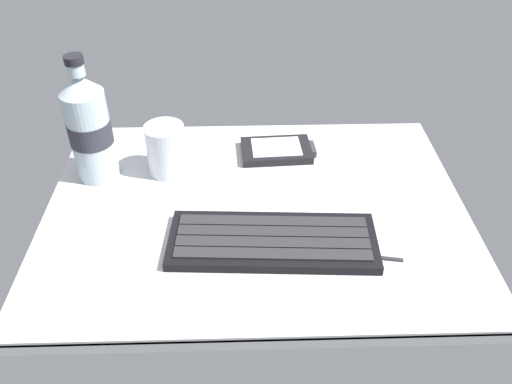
{
  "coord_description": "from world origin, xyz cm",
  "views": [
    {
      "loc": [
        -1.74,
        -60.76,
        51.16
      ],
      "look_at": [
        0.0,
        0.0,
        3.0
      ],
      "focal_mm": 36.46,
      "sensor_mm": 36.0,
      "label": 1
    }
  ],
  "objects_px": {
    "juice_cup": "(166,151)",
    "stylus_pen": "(368,255)",
    "water_bottle": "(89,127)",
    "keyboard": "(273,241)",
    "handheld_device": "(277,150)"
  },
  "relations": [
    {
      "from": "water_bottle",
      "to": "keyboard",
      "type": "bearing_deg",
      "value": -32.38
    },
    {
      "from": "stylus_pen",
      "to": "water_bottle",
      "type": "bearing_deg",
      "value": 163.57
    },
    {
      "from": "stylus_pen",
      "to": "keyboard",
      "type": "bearing_deg",
      "value": 178.24
    },
    {
      "from": "handheld_device",
      "to": "water_bottle",
      "type": "distance_m",
      "value": 0.31
    },
    {
      "from": "keyboard",
      "to": "handheld_device",
      "type": "relative_size",
      "value": 2.25
    },
    {
      "from": "handheld_device",
      "to": "stylus_pen",
      "type": "relative_size",
      "value": 1.38
    },
    {
      "from": "juice_cup",
      "to": "stylus_pen",
      "type": "distance_m",
      "value": 0.36
    },
    {
      "from": "handheld_device",
      "to": "water_bottle",
      "type": "relative_size",
      "value": 0.63
    },
    {
      "from": "handheld_device",
      "to": "stylus_pen",
      "type": "bearing_deg",
      "value": -66.82
    },
    {
      "from": "keyboard",
      "to": "juice_cup",
      "type": "height_order",
      "value": "juice_cup"
    },
    {
      "from": "keyboard",
      "to": "stylus_pen",
      "type": "bearing_deg",
      "value": -11.88
    },
    {
      "from": "juice_cup",
      "to": "stylus_pen",
      "type": "height_order",
      "value": "juice_cup"
    },
    {
      "from": "water_bottle",
      "to": "stylus_pen",
      "type": "bearing_deg",
      "value": -26.55
    },
    {
      "from": "handheld_device",
      "to": "juice_cup",
      "type": "distance_m",
      "value": 0.19
    },
    {
      "from": "water_bottle",
      "to": "stylus_pen",
      "type": "height_order",
      "value": "water_bottle"
    }
  ]
}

